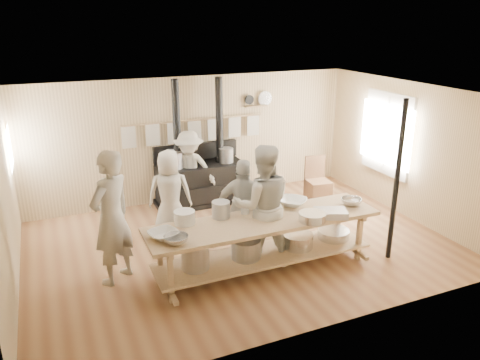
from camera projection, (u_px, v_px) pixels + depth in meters
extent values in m
plane|color=brown|center=(241.00, 245.00, 8.07)|extent=(7.00, 7.00, 0.00)
plane|color=tan|center=(194.00, 139.00, 9.81)|extent=(7.00, 0.00, 7.00)
plane|color=tan|center=(325.00, 236.00, 5.48)|extent=(7.00, 0.00, 7.00)
plane|color=tan|center=(4.00, 206.00, 6.34)|extent=(0.00, 5.00, 5.00)
plane|color=tan|center=(408.00, 151.00, 8.95)|extent=(0.00, 5.00, 5.00)
plane|color=#C6B593|center=(241.00, 94.00, 7.22)|extent=(7.00, 7.00, 0.00)
cube|color=beige|center=(387.00, 134.00, 9.39)|extent=(0.06, 1.35, 1.65)
plane|color=white|center=(386.00, 134.00, 9.37)|extent=(0.00, 1.50, 1.50)
cube|color=beige|center=(385.00, 134.00, 9.37)|extent=(0.02, 0.03, 1.50)
plane|color=white|center=(10.00, 148.00, 8.00)|extent=(0.00, 0.90, 0.90)
cube|color=black|center=(201.00, 184.00, 9.76)|extent=(1.80, 0.70, 0.85)
cube|color=black|center=(201.00, 201.00, 9.88)|extent=(1.90, 0.75, 0.10)
cube|color=black|center=(196.00, 151.00, 9.81)|extent=(1.80, 0.12, 0.35)
cylinder|color=black|center=(177.00, 124.00, 9.20)|extent=(0.15, 0.15, 1.75)
cylinder|color=black|center=(219.00, 120.00, 9.54)|extent=(0.15, 0.15, 1.75)
cylinder|color=#B2B2B7|center=(174.00, 160.00, 9.35)|extent=(0.36, 0.36, 0.34)
cylinder|color=gray|center=(226.00, 155.00, 9.73)|extent=(0.30, 0.30, 0.30)
cylinder|color=#9F7E5A|center=(195.00, 120.00, 9.59)|extent=(3.00, 0.04, 0.04)
cube|color=silver|center=(129.00, 137.00, 9.16)|extent=(0.28, 0.01, 0.46)
cube|color=silver|center=(152.00, 135.00, 9.33)|extent=(0.28, 0.01, 0.46)
cube|color=silver|center=(174.00, 133.00, 9.49)|extent=(0.28, 0.01, 0.46)
cube|color=silver|center=(195.00, 131.00, 9.66)|extent=(0.28, 0.01, 0.46)
cube|color=silver|center=(215.00, 129.00, 9.83)|extent=(0.28, 0.01, 0.46)
cube|color=silver|center=(235.00, 127.00, 10.00)|extent=(0.28, 0.01, 0.46)
cube|color=silver|center=(254.00, 125.00, 10.16)|extent=(0.28, 0.01, 0.46)
cube|color=#9F7E5A|center=(256.00, 106.00, 10.07)|extent=(0.50, 0.14, 0.03)
cylinder|color=black|center=(249.00, 100.00, 9.98)|extent=(0.20, 0.04, 0.20)
cylinder|color=silver|center=(265.00, 99.00, 10.12)|extent=(0.32, 0.03, 0.32)
cube|color=#9F7E5A|center=(264.00, 221.00, 7.02)|extent=(3.60, 0.90, 0.06)
cube|color=#9F7E5A|center=(264.00, 255.00, 7.21)|extent=(3.40, 0.80, 0.04)
cube|color=#9F7E5A|center=(264.00, 258.00, 7.23)|extent=(3.30, 0.06, 0.06)
cube|color=#9F7E5A|center=(171.00, 275.00, 6.32)|extent=(0.07, 0.07, 0.85)
cube|color=#9F7E5A|center=(160.00, 255.00, 6.84)|extent=(0.07, 0.07, 0.85)
cube|color=#9F7E5A|center=(359.00, 235.00, 7.47)|extent=(0.07, 0.07, 0.85)
cube|color=#9F7E5A|center=(338.00, 221.00, 7.99)|extent=(0.07, 0.07, 0.85)
cylinder|color=#B2B2B7|center=(195.00, 256.00, 6.73)|extent=(0.40, 0.40, 0.38)
cylinder|color=gray|center=(246.00, 249.00, 7.04)|extent=(0.44, 0.44, 0.30)
cylinder|color=silver|center=(298.00, 240.00, 7.39)|extent=(0.48, 0.48, 0.22)
cylinder|color=silver|center=(335.00, 235.00, 7.66)|extent=(0.52, 0.52, 0.14)
cylinder|color=black|center=(397.00, 182.00, 7.24)|extent=(0.08, 0.08, 2.60)
imported|color=#B0AB9C|center=(112.00, 218.00, 6.68)|extent=(0.87, 0.83, 2.01)
imported|color=#B0AB9C|center=(262.00, 206.00, 7.20)|extent=(1.11, 0.97, 1.95)
imported|color=#B0AB9C|center=(170.00, 194.00, 8.21)|extent=(0.88, 0.69, 1.57)
imported|color=#B0AB9C|center=(244.00, 208.00, 7.51)|extent=(1.02, 0.83, 1.63)
imported|color=#B0AB9C|center=(189.00, 170.00, 9.39)|extent=(1.20, 0.99, 1.61)
cube|color=#553422|center=(318.00, 192.00, 9.83)|extent=(0.51, 0.51, 0.49)
cube|color=#553422|center=(315.00, 168.00, 9.87)|extent=(0.46, 0.09, 0.54)
imported|color=white|center=(163.00, 235.00, 6.41)|extent=(0.49, 0.49, 0.10)
imported|color=silver|center=(176.00, 240.00, 6.26)|extent=(0.47, 0.47, 0.11)
imported|color=white|center=(293.00, 202.00, 7.53)|extent=(0.63, 0.63, 0.11)
imported|color=silver|center=(351.00, 202.00, 7.55)|extent=(0.46, 0.46, 0.10)
cube|color=#B2B2B7|center=(331.00, 213.00, 7.10)|extent=(0.56, 0.48, 0.11)
cylinder|color=silver|center=(312.00, 217.00, 6.94)|extent=(0.48, 0.48, 0.13)
cylinder|color=gray|center=(221.00, 210.00, 7.05)|extent=(0.31, 0.31, 0.25)
cylinder|color=white|center=(185.00, 217.00, 6.84)|extent=(0.38, 0.38, 0.19)
cylinder|color=white|center=(245.00, 208.00, 7.19)|extent=(0.16, 0.16, 0.20)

